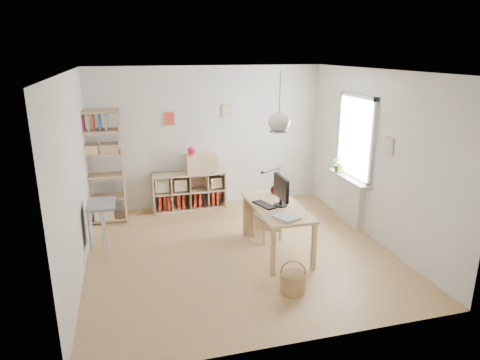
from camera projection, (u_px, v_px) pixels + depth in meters
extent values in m
plane|color=tan|center=(239.00, 251.00, 6.60)|extent=(4.50, 4.50, 0.00)
plane|color=white|center=(209.00, 137.00, 8.28)|extent=(4.50, 0.00, 4.50)
plane|color=white|center=(298.00, 225.00, 4.13)|extent=(4.50, 0.00, 4.50)
plane|color=white|center=(74.00, 178.00, 5.65)|extent=(0.00, 4.50, 4.50)
plane|color=white|center=(376.00, 157.00, 6.76)|extent=(0.00, 4.50, 4.50)
plane|color=silver|center=(239.00, 71.00, 5.81)|extent=(4.50, 4.50, 0.00)
cylinder|color=black|center=(280.00, 96.00, 5.91)|extent=(0.01, 0.01, 0.68)
ellipsoid|color=silver|center=(279.00, 122.00, 6.01)|extent=(0.32, 0.32, 0.27)
cube|color=white|center=(357.00, 137.00, 7.25)|extent=(0.03, 1.00, 1.30)
cube|color=silver|center=(373.00, 144.00, 6.75)|extent=(0.06, 0.08, 1.46)
cube|color=silver|center=(340.00, 132.00, 7.75)|extent=(0.06, 0.08, 1.46)
cube|color=silver|center=(359.00, 96.00, 7.05)|extent=(0.06, 1.16, 0.08)
cube|color=silver|center=(352.00, 176.00, 7.45)|extent=(0.06, 1.16, 0.08)
cube|color=silver|center=(349.00, 201.00, 7.58)|extent=(0.10, 0.80, 0.80)
cube|color=silver|center=(349.00, 178.00, 7.44)|extent=(0.22, 1.20, 0.06)
cube|color=#D8B07C|center=(277.00, 207.00, 6.38)|extent=(0.70, 1.50, 0.04)
cube|color=#D8B07C|center=(273.00, 252.00, 5.77)|extent=(0.06, 0.06, 0.71)
cube|color=#D8B07C|center=(245.00, 215.00, 7.06)|extent=(0.06, 0.06, 0.71)
cube|color=#D8B07C|center=(314.00, 247.00, 5.92)|extent=(0.06, 0.06, 0.71)
cube|color=#D8B07C|center=(279.00, 212.00, 7.21)|extent=(0.06, 0.06, 0.71)
cube|color=#D4B28B|center=(190.00, 208.00, 8.37)|extent=(1.40, 0.38, 0.03)
cube|color=#D4B28B|center=(189.00, 174.00, 8.17)|extent=(1.40, 0.38, 0.03)
cube|color=#D4B28B|center=(153.00, 194.00, 8.10)|extent=(0.03, 0.38, 0.72)
cube|color=#D4B28B|center=(224.00, 188.00, 8.44)|extent=(0.03, 0.38, 0.72)
cube|color=#D4B28B|center=(188.00, 188.00, 8.43)|extent=(1.40, 0.02, 0.72)
cube|color=maroon|center=(159.00, 201.00, 8.19)|extent=(0.06, 0.26, 0.30)
cube|color=maroon|center=(164.00, 201.00, 8.21)|extent=(0.05, 0.26, 0.30)
cube|color=maroon|center=(168.00, 201.00, 8.23)|extent=(0.05, 0.26, 0.30)
cube|color=maroon|center=(178.00, 200.00, 8.28)|extent=(0.05, 0.26, 0.30)
cube|color=maroon|center=(183.00, 199.00, 8.30)|extent=(0.05, 0.26, 0.30)
cube|color=maroon|center=(195.00, 198.00, 8.36)|extent=(0.06, 0.26, 0.30)
cube|color=maroon|center=(199.00, 198.00, 8.38)|extent=(0.06, 0.26, 0.30)
cube|color=maroon|center=(212.00, 197.00, 8.45)|extent=(0.06, 0.26, 0.30)
cube|color=maroon|center=(217.00, 197.00, 8.47)|extent=(0.05, 0.26, 0.30)
cube|color=#D8B07C|center=(77.00, 169.00, 7.37)|extent=(0.04, 0.38, 2.00)
cube|color=#D8B07C|center=(123.00, 166.00, 7.56)|extent=(0.04, 0.38, 2.00)
cube|color=#D8B07C|center=(105.00, 218.00, 7.74)|extent=(0.76, 0.38, 0.03)
cube|color=#D8B07C|center=(103.00, 197.00, 7.63)|extent=(0.76, 0.38, 0.03)
cube|color=#D8B07C|center=(101.00, 176.00, 7.51)|extent=(0.76, 0.38, 0.03)
cube|color=#D8B07C|center=(99.00, 154.00, 7.39)|extent=(0.76, 0.38, 0.03)
cube|color=#D8B07C|center=(97.00, 131.00, 7.28)|extent=(0.76, 0.38, 0.03)
cube|color=#D8B07C|center=(95.00, 112.00, 7.18)|extent=(0.76, 0.38, 0.03)
cube|color=#2A599B|center=(78.00, 123.00, 7.17)|extent=(0.04, 0.18, 0.26)
cube|color=maroon|center=(83.00, 123.00, 7.19)|extent=(0.04, 0.18, 0.26)
cube|color=beige|center=(88.00, 123.00, 7.21)|extent=(0.04, 0.18, 0.26)
cube|color=maroon|center=(93.00, 123.00, 7.23)|extent=(0.04, 0.18, 0.26)
cube|color=#2A599B|center=(100.00, 122.00, 7.25)|extent=(0.04, 0.18, 0.26)
cube|color=beige|center=(106.00, 122.00, 7.28)|extent=(0.04, 0.18, 0.26)
cube|color=gray|center=(101.00, 204.00, 6.19)|extent=(0.40, 0.55, 0.04)
cylinder|color=silver|center=(103.00, 237.00, 6.11)|extent=(0.03, 0.03, 0.82)
cylinder|color=silver|center=(105.00, 225.00, 6.52)|extent=(0.03, 0.03, 0.82)
cube|color=gray|center=(91.00, 227.00, 6.24)|extent=(0.02, 0.50, 0.62)
cube|color=gray|center=(268.00, 217.00, 6.92)|extent=(0.42, 0.42, 0.05)
cube|color=#D8B07C|center=(264.00, 234.00, 6.78)|extent=(0.04, 0.04, 0.36)
cube|color=#D8B07C|center=(255.00, 227.00, 7.05)|extent=(0.04, 0.04, 0.36)
cube|color=#D8B07C|center=(281.00, 230.00, 6.91)|extent=(0.04, 0.04, 0.36)
cube|color=#D8B07C|center=(271.00, 223.00, 7.18)|extent=(0.04, 0.04, 0.36)
cube|color=#D8B07C|center=(263.00, 203.00, 7.00)|extent=(0.36, 0.10, 0.33)
cylinder|color=#A6724B|center=(293.00, 283.00, 5.44)|extent=(0.32, 0.32, 0.26)
torus|color=#A6724B|center=(293.00, 272.00, 5.40)|extent=(0.32, 0.12, 0.33)
cube|color=#B2B3AE|center=(290.00, 221.00, 7.72)|extent=(0.57, 0.47, 0.02)
cube|color=#B2B3AE|center=(279.00, 217.00, 7.57)|extent=(0.11, 0.34, 0.26)
cube|color=#B2B3AE|center=(300.00, 212.00, 7.81)|extent=(0.11, 0.34, 0.26)
cube|color=#B2B3AE|center=(295.00, 218.00, 7.55)|extent=(0.48, 0.15, 0.26)
cube|color=#B2B3AE|center=(284.00, 212.00, 7.82)|extent=(0.48, 0.15, 0.26)
cube|color=#B2B3AE|center=(280.00, 197.00, 7.87)|extent=(0.53, 0.29, 0.32)
sphere|color=yellow|center=(286.00, 214.00, 7.57)|extent=(0.11, 0.11, 0.11)
sphere|color=#155799|center=(292.00, 210.00, 7.75)|extent=(0.11, 0.11, 0.11)
sphere|color=red|center=(290.00, 212.00, 7.65)|extent=(0.11, 0.11, 0.11)
sphere|color=green|center=(298.00, 212.00, 7.68)|extent=(0.11, 0.11, 0.11)
cylinder|color=black|center=(281.00, 205.00, 6.37)|extent=(0.21, 0.21, 0.02)
cylinder|color=black|center=(281.00, 201.00, 6.35)|extent=(0.05, 0.05, 0.09)
cube|color=black|center=(281.00, 187.00, 6.29)|extent=(0.05, 0.52, 0.34)
cube|color=black|center=(264.00, 205.00, 6.37)|extent=(0.28, 0.44, 0.02)
cylinder|color=black|center=(279.00, 189.00, 7.06)|extent=(0.05, 0.05, 0.03)
cylinder|color=black|center=(279.00, 179.00, 7.01)|extent=(0.01, 0.01, 0.34)
cone|color=black|center=(264.00, 173.00, 6.82)|extent=(0.08, 0.06, 0.08)
sphere|color=#510A0F|center=(275.00, 190.00, 6.85)|extent=(0.14, 0.14, 0.14)
cube|color=silver|center=(286.00, 217.00, 5.88)|extent=(0.37, 0.40, 0.03)
cube|color=#D4B28B|center=(201.00, 163.00, 8.17)|extent=(0.64, 0.35, 0.35)
ellipsoid|color=maroon|center=(191.00, 151.00, 8.05)|extent=(0.14, 0.14, 0.17)
imported|color=#396927|center=(340.00, 163.00, 7.66)|extent=(0.32, 0.28, 0.34)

